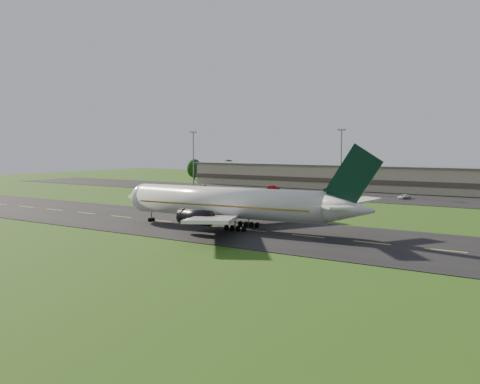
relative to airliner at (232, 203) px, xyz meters
The scene contains 11 objects.
ground 18.08m from the airliner, behind, with size 360.00×360.00×0.00m, color #254310.
taxiway 18.06m from the airliner, behind, with size 220.00×30.00×0.10m, color black.
apron 74.16m from the airliner, 103.65° to the left, with size 260.00×30.00×0.10m, color black.
airliner is the anchor object (origin of this frame).
terminal 96.74m from the airliner, 96.57° to the left, with size 145.00×16.00×8.40m.
light_mast_west 108.18m from the airliner, 132.20° to the left, with size 2.40×1.20×20.35m.
light_mast_centre 81.29m from the airliner, 98.86° to the left, with size 2.40×1.20×20.35m.
tree_line 106.68m from the airliner, 81.54° to the left, with size 198.96×8.53×9.88m.
service_vehicle_a 90.50m from the airliner, 130.73° to the left, with size 1.54×3.83×1.31m, color #C28A0B.
service_vehicle_b 85.14m from the airliner, 114.86° to the left, with size 1.51×4.32×1.42m, color #980A0A.
service_vehicle_c 71.91m from the airliner, 81.66° to the left, with size 2.05×4.45×1.24m, color white.
Camera 1 is at (72.29, -79.83, 15.32)m, focal length 40.00 mm.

